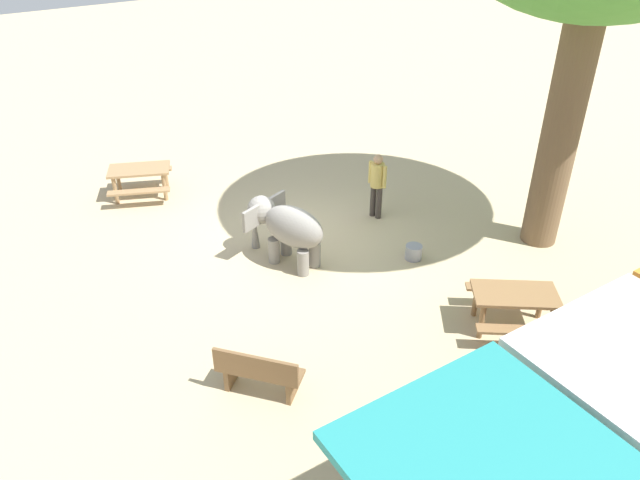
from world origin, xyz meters
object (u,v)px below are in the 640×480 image
object	(u,v)px
feed_bucket	(414,252)
elephant	(286,226)
picnic_table_far	(140,175)
wooden_bench	(258,372)
picnic_table_near	(514,301)
market_stall_white	(628,443)
person_handler	(377,181)

from	to	relation	value
feed_bucket	elephant	bearing A→B (deg)	-30.72
elephant	picnic_table_far	size ratio (longest dim) A/B	0.99
wooden_bench	picnic_table_near	xyz separation A→B (m)	(-4.66, 0.99, 0.12)
wooden_bench	picnic_table_far	bearing A→B (deg)	133.79
picnic_table_far	market_stall_white	bearing A→B (deg)	-56.13
elephant	wooden_bench	xyz separation A→B (m)	(2.31, 3.13, -0.39)
person_handler	wooden_bench	world-z (taller)	person_handler
picnic_table_near	elephant	bearing A→B (deg)	-24.55
wooden_bench	picnic_table_near	bearing A→B (deg)	36.69
picnic_table_far	feed_bucket	size ratio (longest dim) A/B	5.43
picnic_table_near	feed_bucket	xyz separation A→B (m)	(0.01, -2.73, -0.43)
feed_bucket	market_stall_white	bearing A→B (deg)	74.74
person_handler	feed_bucket	world-z (taller)	person_handler
picnic_table_near	wooden_bench	bearing A→B (deg)	23.74
picnic_table_near	picnic_table_far	xyz separation A→B (m)	(4.00, -8.73, 0.00)
elephant	feed_bucket	xyz separation A→B (m)	(-2.34, 1.39, -0.70)
person_handler	feed_bucket	xyz separation A→B (m)	(0.42, 1.93, -0.79)
person_handler	picnic_table_near	bearing A→B (deg)	69.98
elephant	person_handler	distance (m)	2.82
person_handler	picnic_table_far	distance (m)	6.01
picnic_table_near	market_stall_white	distance (m)	3.67
elephant	wooden_bench	size ratio (longest dim) A/B	1.47
wooden_bench	picnic_table_far	size ratio (longest dim) A/B	0.67
picnic_table_near	picnic_table_far	bearing A→B (deg)	-29.66
market_stall_white	feed_bucket	distance (m)	6.27
elephant	feed_bucket	size ratio (longest dim) A/B	5.37
market_stall_white	feed_bucket	bearing A→B (deg)	-105.26
elephant	market_stall_white	size ratio (longest dim) A/B	0.77
person_handler	picnic_table_far	bearing A→B (deg)	-57.73
wooden_bench	picnic_table_near	size ratio (longest dim) A/B	0.63
elephant	wooden_bench	world-z (taller)	elephant
person_handler	market_stall_white	distance (m)	8.16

